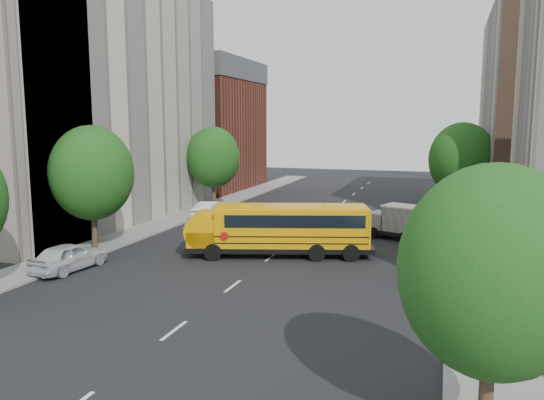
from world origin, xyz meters
The scene contains 18 objects.
ground centered at (0.00, 0.00, 0.00)m, with size 120.00×120.00×0.00m, color black.
sidewalk_left centered at (-11.50, 5.00, 0.06)m, with size 3.00×80.00×0.12m, color slate.
sidewalk_right centered at (11.50, 5.00, 0.06)m, with size 3.00×80.00×0.12m, color slate.
lane_markings centered at (0.00, 10.00, 0.01)m, with size 0.15×64.00×0.01m, color silver.
building_left_cream centered at (-18.00, 6.00, 10.00)m, with size 10.00×26.00×20.00m, color beige.
building_left_redbrick centered at (-18.00, 28.00, 6.50)m, with size 10.00×15.00×13.00m, color maroon.
street_tree_1 centered at (-11.00, -4.00, 4.95)m, with size 5.12×5.12×7.90m.
street_tree_2 centered at (-11.00, 14.00, 4.83)m, with size 4.99×4.99×7.71m.
street_tree_3 centered at (11.00, -18.00, 4.45)m, with size 4.61×4.61×7.11m.
street_tree_4 centered at (11.00, 14.00, 5.08)m, with size 5.25×5.25×8.10m.
street_tree_5 centered at (11.00, 26.00, 4.70)m, with size 4.86×4.86×7.51m.
school_bus centered at (0.28, -1.49, 1.77)m, with size 11.47×5.69×3.17m.
safari_truck centered at (7.60, 5.36, 1.27)m, with size 5.91×3.82×2.39m.
parked_car_0 centered at (-9.60, -8.17, 0.78)m, with size 1.85×4.59×1.56m, color silver.
parked_car_1 centered at (-8.80, 8.84, 0.75)m, with size 1.60×4.58×1.51m, color white.
parked_car_3 centered at (9.60, -4.56, 0.79)m, with size 2.23×5.48×1.59m, color maroon.
parked_car_4 centered at (9.60, 17.88, 0.70)m, with size 1.66×4.13×1.41m, color #322E51.
parked_car_5 centered at (9.60, 27.51, 0.67)m, with size 1.41×4.05×1.33m, color #A6A5A1.
Camera 1 is at (9.78, -31.50, 8.02)m, focal length 35.00 mm.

